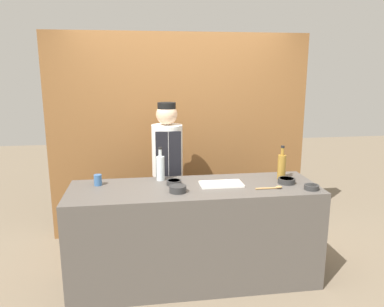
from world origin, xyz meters
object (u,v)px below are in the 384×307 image
Objects in this scene: cutting_board at (221,184)px; bottle_vinegar at (282,166)px; chef_center at (168,171)px; sauce_bowl_red at (286,180)px; sauce_bowl_purple at (178,189)px; sauce_bowl_white at (174,182)px; sauce_bowl_brown at (312,187)px; cup_blue at (98,180)px; wooden_spoon at (272,188)px; bottle_clear at (160,167)px.

cutting_board is 0.65m from bottle_vinegar.
sauce_bowl_red is at bearing -32.39° from chef_center.
sauce_bowl_white is at bearing 93.12° from sauce_bowl_purple.
bottle_vinegar is (0.00, 0.15, 0.10)m from sauce_bowl_red.
chef_center reaches higher than sauce_bowl_brown.
sauce_bowl_white is at bearing 170.38° from cutting_board.
chef_center is (0.69, 0.49, -0.07)m from cup_blue.
sauce_bowl_white is 1.36× the size of cup_blue.
bottle_vinegar is at bearing -26.43° from chef_center.
sauce_bowl_white is 0.91m from wooden_spoon.
bottle_vinegar is at bearing -6.34° from bottle_clear.
chef_center is (0.10, 0.40, -0.15)m from bottle_clear.
cup_blue is (-0.71, 0.30, 0.02)m from sauce_bowl_purple.
bottle_vinegar is at bearing 56.06° from wooden_spoon.
bottle_vinegar is at bearing 13.66° from sauce_bowl_purple.
cup_blue is at bearing 167.92° from wooden_spoon.
chef_center is (-0.03, 0.79, -0.06)m from sauce_bowl_purple.
bottle_vinegar reaches higher than sauce_bowl_red.
cutting_board is at bearing 162.46° from sauce_bowl_brown.
sauce_bowl_purple is at bearing -173.99° from sauce_bowl_red.
cutting_board is 1.59× the size of wooden_spoon.
sauce_bowl_brown reaches higher than wooden_spoon.
bottle_clear is at bearing 124.56° from sauce_bowl_white.
bottle_clear is 0.60m from cup_blue.
cup_blue is at bearing 156.90° from sauce_bowl_purple.
sauce_bowl_white is at bearing 174.09° from sauce_bowl_red.
bottle_clear reaches higher than cutting_board.
sauce_bowl_red is (-0.15, 0.21, 0.00)m from sauce_bowl_brown.
sauce_bowl_white is 0.35× the size of cutting_board.
wooden_spoon is at bearing -16.13° from sauce_bowl_white.
bottle_clear is at bearing 173.66° from bottle_vinegar.
sauce_bowl_white is at bearing 163.87° from wooden_spoon.
sauce_bowl_red is 0.48× the size of bottle_vinegar.
cutting_board is 0.61m from bottle_clear.
wooden_spoon is at bearing 168.82° from sauce_bowl_brown.
cutting_board is at bearing -55.14° from chef_center.
sauce_bowl_red is 0.65× the size of wooden_spoon.
bottle_clear is at bearing 156.39° from cutting_board.
sauce_bowl_white is 0.22m from sauce_bowl_purple.
bottle_vinegar is 3.27× the size of cup_blue.
wooden_spoon is at bearing -2.12° from sauce_bowl_purple.
chef_center reaches higher than cutting_board.
sauce_bowl_brown is 0.26m from sauce_bowl_red.
bottle_vinegar reaches higher than sauce_bowl_brown.
sauce_bowl_brown is 0.53× the size of wooden_spoon.
sauce_bowl_purple reaches higher than sauce_bowl_brown.
sauce_bowl_brown is 0.82× the size of sauce_bowl_red.
wooden_spoon is (0.43, -0.18, 0.00)m from cutting_board.
sauce_bowl_red is 0.24m from wooden_spoon.
sauce_bowl_red is 1.07× the size of sauce_bowl_purple.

